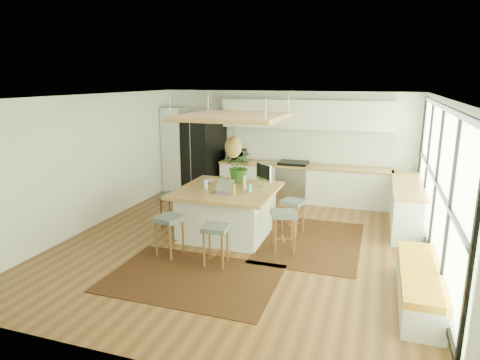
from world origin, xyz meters
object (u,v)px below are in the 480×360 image
(stool_right_front, at_px, (284,232))
(island_plant, at_px, (240,170))
(laptop, at_px, (222,187))
(stool_right_back, at_px, (293,216))
(microwave, at_px, (236,154))
(stool_near_right, at_px, (216,245))
(stool_near_left, at_px, (170,236))
(fridge, at_px, (202,159))
(island, at_px, (228,212))
(stool_left_side, at_px, (172,210))
(monitor, at_px, (264,174))

(stool_right_front, relative_size, island_plant, 1.14)
(stool_right_front, bearing_deg, laptop, 173.76)
(stool_right_back, distance_m, microwave, 3.12)
(stool_right_back, bearing_deg, stool_near_right, -115.86)
(stool_near_left, bearing_deg, fridge, 105.67)
(stool_right_front, xyz_separation_m, stool_right_back, (-0.03, 0.94, 0.00))
(fridge, xyz_separation_m, island_plant, (1.78, -2.14, 0.26))
(fridge, xyz_separation_m, stool_right_front, (2.96, -3.23, -0.57))
(island, xyz_separation_m, stool_near_right, (0.30, -1.39, -0.11))
(stool_near_right, bearing_deg, island_plant, 97.23)
(stool_right_back, distance_m, stool_left_side, 2.48)
(stool_near_right, relative_size, monitor, 1.35)
(stool_right_back, xyz_separation_m, microwave, (-1.98, 2.29, 0.75))
(stool_right_front, relative_size, stool_left_side, 1.06)
(microwave, bearing_deg, stool_near_right, -86.82)
(stool_near_left, relative_size, microwave, 1.36)
(stool_right_front, xyz_separation_m, microwave, (-2.01, 3.24, 0.75))
(island, distance_m, stool_near_left, 1.42)
(island, xyz_separation_m, monitor, (0.62, 0.39, 0.72))
(stool_near_right, distance_m, stool_right_front, 1.30)
(microwave, bearing_deg, fridge, 169.13)
(stool_right_front, distance_m, island_plant, 1.80)
(fridge, height_order, stool_right_back, fridge)
(stool_near_right, xyz_separation_m, island_plant, (-0.25, 1.99, 0.83))
(fridge, height_order, island, fridge)
(laptop, relative_size, monitor, 0.74)
(island, height_order, stool_near_right, island)
(island, relative_size, stool_near_left, 2.58)
(fridge, relative_size, stool_right_back, 3.06)
(stool_near_right, relative_size, island_plant, 1.05)
(island, height_order, stool_left_side, island)
(stool_right_front, distance_m, monitor, 1.35)
(stool_near_right, distance_m, microwave, 4.35)
(stool_left_side, bearing_deg, island_plant, 23.13)
(fridge, height_order, stool_left_side, fridge)
(monitor, distance_m, microwave, 2.76)
(monitor, distance_m, island_plant, 0.61)
(stool_near_right, xyz_separation_m, stool_left_side, (-1.55, 1.44, 0.00))
(stool_near_right, bearing_deg, laptop, 104.70)
(stool_right_back, bearing_deg, stool_near_left, -135.83)
(stool_right_back, bearing_deg, monitor, -172.20)
(fridge, bearing_deg, monitor, -24.85)
(island, distance_m, monitor, 1.03)
(island, height_order, stool_right_back, island)
(stool_right_front, xyz_separation_m, monitor, (-0.61, 0.86, 0.83))
(laptop, distance_m, monitor, 0.95)
(stool_near_left, height_order, stool_right_front, stool_right_front)
(stool_left_side, height_order, laptop, laptop)
(stool_near_left, distance_m, monitor, 2.22)
(stool_near_right, height_order, stool_right_front, stool_right_front)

